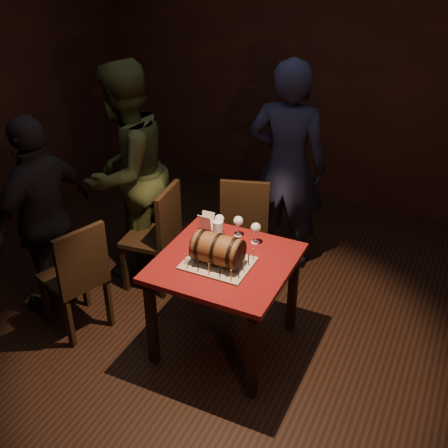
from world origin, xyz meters
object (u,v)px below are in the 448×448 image
object	(u,v)px
chair_back	(245,220)
barrel_cake	(218,249)
pint_of_ale	(218,231)
person_back	(287,168)
chair_left_front	(78,274)
person_left_rear	(126,172)
chair_left_rear	(159,232)
wine_glass_right	(256,229)
person_left_front	(44,218)
wine_glass_left	(219,220)
wine_glass_mid	(238,222)
pub_table	(225,273)

from	to	relation	value
chair_back	barrel_cake	bearing A→B (deg)	-77.19
pint_of_ale	person_back	world-z (taller)	person_back
chair_left_front	barrel_cake	bearing A→B (deg)	14.31
person_left_rear	chair_left_rear	bearing A→B (deg)	70.78
wine_glass_right	person_left_front	xyz separation A→B (m)	(-1.53, -0.45, -0.06)
wine_glass_left	wine_glass_mid	distance (m)	0.14
chair_left_rear	wine_glass_mid	bearing A→B (deg)	-8.17
wine_glass_mid	person_left_front	size ratio (longest dim) A/B	0.10
pub_table	person_back	size ratio (longest dim) A/B	0.49
chair_back	chair_left_front	xyz separation A→B (m)	(-0.79, -1.25, 0.00)
wine_glass_left	pint_of_ale	world-z (taller)	wine_glass_left
chair_left_rear	person_left_front	distance (m)	0.91
pint_of_ale	wine_glass_left	bearing A→B (deg)	108.61
pub_table	wine_glass_mid	xyz separation A→B (m)	(-0.05, 0.33, 0.23)
person_left_front	chair_back	bearing A→B (deg)	136.25
person_left_rear	person_back	bearing A→B (deg)	121.96
wine_glass_mid	chair_back	xyz separation A→B (m)	(-0.20, 0.60, -0.34)
person_left_rear	wine_glass_left	bearing A→B (deg)	76.44
wine_glass_left	person_back	world-z (taller)	person_back
chair_back	chair_left_rear	size ratio (longest dim) A/B	1.00
pint_of_ale	chair_left_rear	size ratio (longest dim) A/B	0.16
barrel_cake	person_left_front	bearing A→B (deg)	-176.28
wine_glass_mid	person_back	bearing A→B (deg)	87.81
pint_of_ale	person_left_rear	world-z (taller)	person_left_rear
pint_of_ale	person_left_front	bearing A→B (deg)	-163.67
barrel_cake	person_back	xyz separation A→B (m)	(0.01, 1.31, 0.06)
pint_of_ale	chair_back	distance (m)	0.78
wine_glass_left	chair_back	bearing A→B (deg)	95.82
pint_of_ale	chair_back	world-z (taller)	chair_back
person_left_front	person_back	bearing A→B (deg)	138.31
wine_glass_left	wine_glass_mid	size ratio (longest dim) A/B	1.00
pub_table	barrel_cake	distance (m)	0.24
wine_glass_mid	chair_left_rear	bearing A→B (deg)	171.83
barrel_cake	wine_glass_right	xyz separation A→B (m)	(0.12, 0.36, 0.00)
pub_table	person_left_rear	size ratio (longest dim) A/B	0.49
wine_glass_mid	chair_left_rear	xyz separation A→B (m)	(-0.76, 0.11, -0.34)
barrel_cake	wine_glass_left	size ratio (longest dim) A/B	2.36
person_left_front	barrel_cake	bearing A→B (deg)	97.37
person_left_front	wine_glass_right	bearing A→B (deg)	110.00
pub_table	barrel_cake	size ratio (longest dim) A/B	2.36
pub_table	pint_of_ale	distance (m)	0.33
wine_glass_right	person_back	distance (m)	0.96
pub_table	wine_glass_mid	size ratio (longest dim) A/B	5.59
pint_of_ale	chair_left_rear	bearing A→B (deg)	161.31
pint_of_ale	chair_left_front	distance (m)	1.07
wine_glass_mid	chair_left_front	distance (m)	1.23
wine_glass_mid	chair_back	size ratio (longest dim) A/B	0.17
barrel_cake	wine_glass_right	size ratio (longest dim) A/B	2.36
barrel_cake	chair_left_front	bearing A→B (deg)	-165.69
wine_glass_right	chair_left_rear	bearing A→B (deg)	171.07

